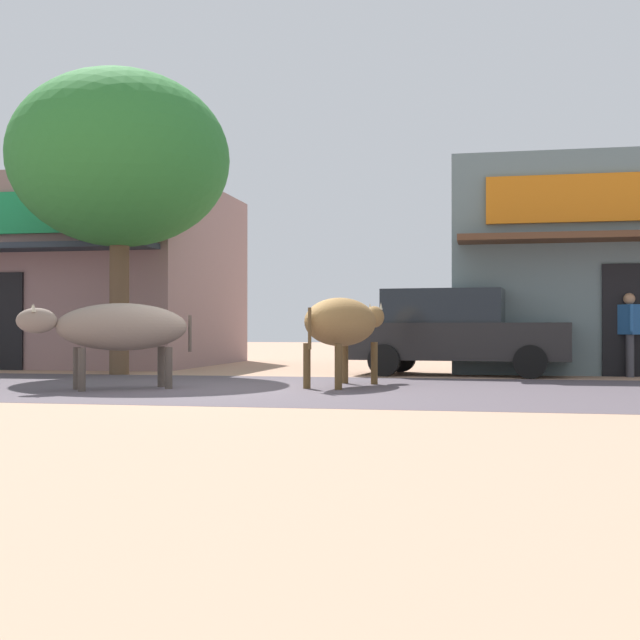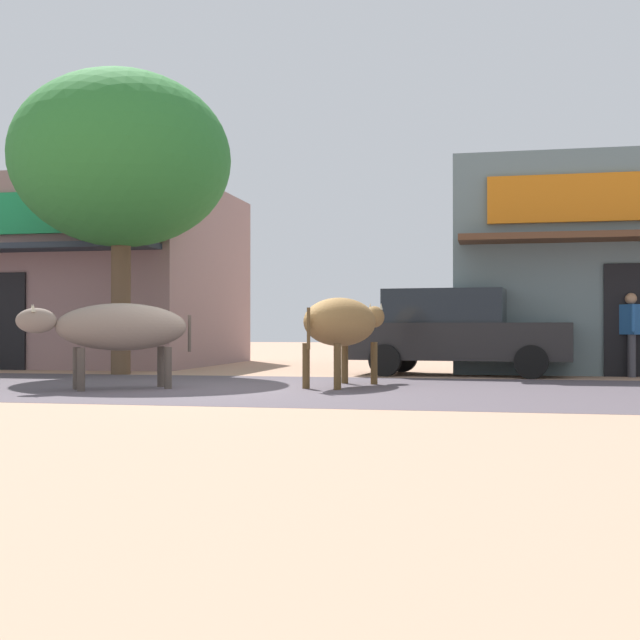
% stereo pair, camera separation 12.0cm
% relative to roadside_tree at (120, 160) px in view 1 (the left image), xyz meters
% --- Properties ---
extents(ground, '(80.00, 80.00, 0.00)m').
position_rel_roadside_tree_xyz_m(ground, '(3.30, -3.11, -4.18)').
color(ground, tan).
extents(asphalt_road, '(72.00, 5.97, 0.00)m').
position_rel_roadside_tree_xyz_m(asphalt_road, '(3.30, -3.11, -4.18)').
color(asphalt_road, '#51474F').
rests_on(asphalt_road, ground).
extents(storefront_left_cafe, '(8.16, 6.82, 4.32)m').
position_rel_roadside_tree_xyz_m(storefront_left_cafe, '(-3.53, 4.09, -2.02)').
color(storefront_left_cafe, gray).
rests_on(storefront_left_cafe, ground).
extents(storefront_right_club, '(6.52, 6.82, 4.28)m').
position_rel_roadside_tree_xyz_m(storefront_right_club, '(9.62, 4.09, -2.04)').
color(storefront_right_club, slate).
rests_on(storefront_right_club, ground).
extents(roadside_tree, '(4.27, 4.27, 5.91)m').
position_rel_roadside_tree_xyz_m(roadside_tree, '(0.00, 0.00, 0.00)').
color(roadside_tree, brown).
rests_on(roadside_tree, ground).
extents(parked_hatchback_car, '(4.21, 2.11, 1.64)m').
position_rel_roadside_tree_xyz_m(parked_hatchback_car, '(6.44, 1.00, -3.34)').
color(parked_hatchback_car, black).
rests_on(parked_hatchback_car, ground).
extents(cow_near_brown, '(2.26, 1.81, 1.27)m').
position_rel_roadside_tree_xyz_m(cow_near_brown, '(1.71, -3.77, -3.28)').
color(cow_near_brown, gray).
rests_on(cow_near_brown, ground).
extents(cow_far_dark, '(1.27, 2.62, 1.37)m').
position_rel_roadside_tree_xyz_m(cow_far_dark, '(4.84, -2.46, -3.20)').
color(cow_far_dark, olive).
rests_on(cow_far_dark, ground).
extents(pedestrian_by_shop, '(0.45, 0.61, 1.55)m').
position_rel_roadside_tree_xyz_m(pedestrian_by_shop, '(9.61, 1.04, -3.28)').
color(pedestrian_by_shop, '#3F3F47').
rests_on(pedestrian_by_shop, ground).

